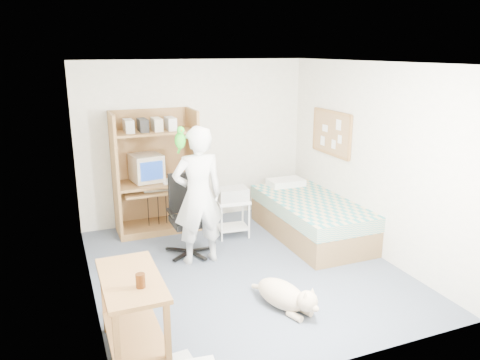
{
  "coord_description": "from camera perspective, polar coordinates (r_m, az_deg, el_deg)",
  "views": [
    {
      "loc": [
        -2.05,
        -4.93,
        2.64
      ],
      "look_at": [
        0.09,
        0.34,
        1.05
      ],
      "focal_mm": 35.0,
      "sensor_mm": 36.0,
      "label": 1
    }
  ],
  "objects": [
    {
      "name": "floor",
      "position": [
        5.95,
        0.45,
        -10.7
      ],
      "size": [
        4.0,
        4.0,
        0.0
      ],
      "primitive_type": "plane",
      "color": "#444B5C",
      "rests_on": "ground"
    },
    {
      "name": "dog",
      "position": [
        5.07,
        5.52,
        -13.81
      ],
      "size": [
        0.5,
        0.91,
        0.35
      ],
      "rotation": [
        0.0,
        0.0,
        0.34
      ],
      "color": "tan",
      "rests_on": "floor"
    },
    {
      "name": "parrot",
      "position": [
        5.63,
        -7.31,
        4.99
      ],
      "size": [
        0.13,
        0.23,
        0.36
      ],
      "rotation": [
        0.0,
        0.0,
        0.0
      ],
      "color": "#1B9215",
      "rests_on": "person"
    },
    {
      "name": "ceiling",
      "position": [
        5.34,
        0.51,
        14.12
      ],
      "size": [
        3.6,
        4.0,
        0.02
      ],
      "primitive_type": "cube",
      "color": "white",
      "rests_on": "wall_back"
    },
    {
      "name": "wall_left",
      "position": [
        5.13,
        -18.45,
        -0.94
      ],
      "size": [
        0.02,
        4.0,
        2.5
      ],
      "primitive_type": "cube",
      "color": "white",
      "rests_on": "floor"
    },
    {
      "name": "side_desk",
      "position": [
        4.33,
        -12.96,
        -14.54
      ],
      "size": [
        0.5,
        1.0,
        0.75
      ],
      "color": "brown",
      "rests_on": "floor"
    },
    {
      "name": "person",
      "position": [
        5.85,
        -5.13,
        -1.94
      ],
      "size": [
        0.65,
        0.42,
        1.76
      ],
      "primitive_type": "imported",
      "rotation": [
        0.0,
        0.0,
        3.15
      ],
      "color": "silver",
      "rests_on": "floor"
    },
    {
      "name": "wall_back",
      "position": [
        7.36,
        -5.52,
        4.67
      ],
      "size": [
        3.6,
        0.02,
        2.5
      ],
      "primitive_type": "cube",
      "color": "white",
      "rests_on": "floor"
    },
    {
      "name": "drink_glass",
      "position": [
        4.01,
        -12.03,
        -11.91
      ],
      "size": [
        0.08,
        0.08,
        0.12
      ],
      "primitive_type": "cylinder",
      "color": "#3E1E0A",
      "rests_on": "side_desk"
    },
    {
      "name": "computer_hutch",
      "position": [
        7.04,
        -10.27,
        0.4
      ],
      "size": [
        1.2,
        0.63,
        1.8
      ],
      "color": "brown",
      "rests_on": "floor"
    },
    {
      "name": "corkboard",
      "position": [
        7.07,
        11.07,
        5.65
      ],
      "size": [
        0.04,
        0.94,
        0.66
      ],
      "color": "olive",
      "rests_on": "wall_right"
    },
    {
      "name": "pencil_cup",
      "position": [
        7.02,
        -7.67,
        0.46
      ],
      "size": [
        0.08,
        0.08,
        0.12
      ],
      "primitive_type": "cylinder",
      "color": "gold",
      "rests_on": "computer_hutch"
    },
    {
      "name": "bed",
      "position": [
        6.89,
        8.54,
        -4.51
      ],
      "size": [
        1.02,
        2.02,
        0.66
      ],
      "color": "brown",
      "rests_on": "floor"
    },
    {
      "name": "office_chair",
      "position": [
        6.28,
        -6.29,
        -5.58
      ],
      "size": [
        0.6,
        0.6,
        1.06
      ],
      "rotation": [
        0.0,
        0.0,
        0.0
      ],
      "color": "black",
      "rests_on": "floor"
    },
    {
      "name": "printer",
      "position": [
        6.7,
        -0.94,
        -1.71
      ],
      "size": [
        0.45,
        0.36,
        0.18
      ],
      "primitive_type": "cube",
      "rotation": [
        0.0,
        0.0,
        -0.09
      ],
      "color": "#A4A4A0",
      "rests_on": "printer_cart"
    },
    {
      "name": "wall_right",
      "position": [
        6.4,
        15.54,
        2.51
      ],
      "size": [
        0.02,
        4.0,
        2.5
      ],
      "primitive_type": "cube",
      "color": "white",
      "rests_on": "floor"
    },
    {
      "name": "keyboard",
      "position": [
        6.93,
        -9.81,
        -1.11
      ],
      "size": [
        0.46,
        0.18,
        0.03
      ],
      "primitive_type": "cube",
      "rotation": [
        0.0,
        0.0,
        -0.04
      ],
      "color": "beige",
      "rests_on": "computer_hutch"
    },
    {
      "name": "crt_monitor",
      "position": [
        6.99,
        -11.33,
        1.48
      ],
      "size": [
        0.48,
        0.5,
        0.4
      ],
      "rotation": [
        0.0,
        0.0,
        0.15
      ],
      "color": "beige",
      "rests_on": "computer_hutch"
    },
    {
      "name": "printer_cart",
      "position": [
        6.78,
        -0.93,
        -3.94
      ],
      "size": [
        0.5,
        0.41,
        0.56
      ],
      "rotation": [
        0.0,
        0.0,
        -0.09
      ],
      "color": "white",
      "rests_on": "floor"
    }
  ]
}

